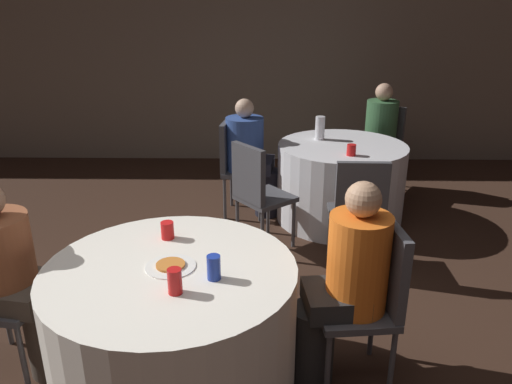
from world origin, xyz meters
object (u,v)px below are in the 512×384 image
object	(u,v)px
chair_far_southwest	(257,188)
chair_far_south	(359,206)
person_green_jacket	(377,140)
person_orange_shirt	(343,287)
soda_can_blue	(214,267)
chair_far_northeast	(383,141)
person_blue_shirt	(252,157)
person_floral_shirt	(13,279)
pizza_plate_near	(171,266)
chair_near_east	(373,291)
chair_far_west	(235,160)
table_near	(174,330)
table_far	(340,182)
soda_can_red	(175,281)
bottle_far	(320,128)

from	to	relation	value
chair_far_southwest	chair_far_south	size ratio (longest dim) A/B	1.00
chair_far_south	person_green_jacket	world-z (taller)	person_green_jacket
chair_far_southwest	person_orange_shirt	distance (m)	1.62
chair_far_south	soda_can_blue	distance (m)	1.68
chair_far_northeast	person_blue_shirt	world-z (taller)	person_blue_shirt
person_floral_shirt	pizza_plate_near	size ratio (longest dim) A/B	4.46
chair_near_east	chair_far_west	bearing A→B (deg)	14.53
person_orange_shirt	pizza_plate_near	bearing A→B (deg)	89.31
table_near	chair_near_east	size ratio (longest dim) A/B	1.39
person_blue_shirt	soda_can_blue	world-z (taller)	person_blue_shirt
table_far	person_orange_shirt	size ratio (longest dim) A/B	1.02
soda_can_red	chair_far_south	bearing A→B (deg)	53.43
chair_far_northeast	bottle_far	world-z (taller)	bottle_far
soda_can_blue	bottle_far	world-z (taller)	bottle_far
soda_can_red	person_orange_shirt	bearing A→B (deg)	21.22
chair_far_west	chair_far_south	bearing A→B (deg)	48.18
person_green_jacket	person_orange_shirt	distance (m)	2.99
pizza_plate_near	soda_can_red	bearing A→B (deg)	-74.83
person_floral_shirt	pizza_plate_near	xyz separation A→B (m)	(0.89, -0.13, 0.16)
person_blue_shirt	soda_can_red	world-z (taller)	person_blue_shirt
chair_near_east	soda_can_blue	bearing A→B (deg)	98.31
person_orange_shirt	person_floral_shirt	xyz separation A→B (m)	(-1.76, 0.05, 0.00)
chair_far_south	soda_can_blue	size ratio (longest dim) A/B	7.54
chair_far_northeast	table_far	bearing A→B (deg)	90.00
person_floral_shirt	chair_far_northeast	bearing A→B (deg)	147.47
table_far	soda_can_red	world-z (taller)	soda_can_red
chair_near_east	chair_far_northeast	xyz separation A→B (m)	(0.71, 3.00, 0.00)
person_green_jacket	soda_can_red	bearing A→B (deg)	97.74
person_orange_shirt	pizza_plate_near	size ratio (longest dim) A/B	4.61
person_blue_shirt	soda_can_red	size ratio (longest dim) A/B	9.33
table_near	person_floral_shirt	size ratio (longest dim) A/B	1.13
soda_can_red	bottle_far	xyz separation A→B (m)	(0.93, 2.69, 0.05)
pizza_plate_near	bottle_far	bearing A→B (deg)	67.94
chair_far_northeast	soda_can_red	size ratio (longest dim) A/B	7.54
person_orange_shirt	table_near	bearing A→B (deg)	90.00
table_near	chair_far_northeast	xyz separation A→B (m)	(1.76, 3.11, 0.18)
person_orange_shirt	pizza_plate_near	world-z (taller)	person_orange_shirt
person_green_jacket	person_floral_shirt	world-z (taller)	person_green_jacket
pizza_plate_near	person_orange_shirt	bearing A→B (deg)	5.21
chair_far_south	chair_far_west	world-z (taller)	same
person_blue_shirt	pizza_plate_near	size ratio (longest dim) A/B	4.50
chair_near_east	bottle_far	distance (m)	2.38
pizza_plate_near	soda_can_red	xyz separation A→B (m)	(0.06, -0.24, 0.05)
soda_can_red	chair_near_east	bearing A→B (deg)	18.77
person_floral_shirt	table_near	bearing A→B (deg)	90.00
chair_far_southwest	person_blue_shirt	xyz separation A→B (m)	(-0.06, 0.75, 0.04)
table_far	chair_far_northeast	distance (m)	1.03
chair_far_west	bottle_far	distance (m)	0.86
table_near	person_orange_shirt	xyz separation A→B (m)	(0.88, 0.09, 0.21)
chair_near_east	chair_far_northeast	size ratio (longest dim) A/B	1.00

